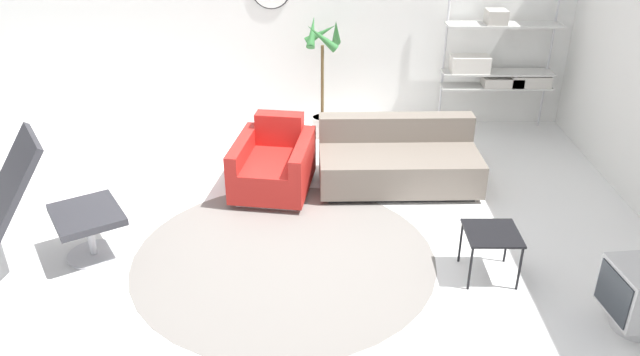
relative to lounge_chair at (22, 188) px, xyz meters
name	(u,v)px	position (x,y,z in m)	size (l,w,h in m)	color
ground_plane	(300,235)	(2.09, 0.55, -0.76)	(12.00, 12.00, 0.00)	white
wall_back	(306,10)	(2.09, 3.29, 0.64)	(12.00, 0.09, 2.80)	silver
round_rug	(284,257)	(1.97, 0.19, -0.76)	(2.54, 2.54, 0.01)	slate
lounge_chair	(22,188)	(0.00, 0.00, 0.00)	(1.24, 1.07, 1.26)	#BCBCC1
armchair_red	(274,166)	(1.80, 1.41, -0.50)	(0.84, 1.00, 0.70)	silver
couch_low	(398,162)	(3.05, 1.55, -0.51)	(1.62, 0.87, 0.65)	black
side_table	(492,237)	(3.61, -0.04, -0.40)	(0.42, 0.42, 0.40)	black
potted_plant	(323,81)	(2.29, 2.81, -0.07)	(0.43, 0.45, 1.46)	silver
shelf_unit	(498,64)	(4.36, 3.03, 0.08)	(1.32, 0.28, 1.93)	#BCBCC1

